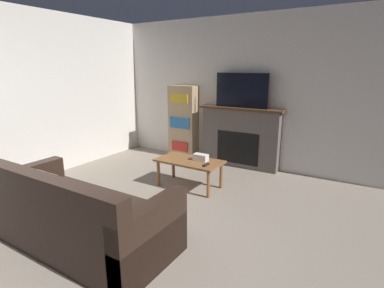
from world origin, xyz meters
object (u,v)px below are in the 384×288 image
Objects in this scene: tv at (241,90)px; couch at (76,218)px; fireplace at (240,137)px; coffee_table at (189,164)px; bookshelf at (183,122)px.

tv is 3.46m from couch.
fireplace is 0.75× the size of couch.
fireplace is 1.38m from coffee_table.
fireplace is 1.25m from bookshelf.
tv is (-0.00, -0.02, 0.85)m from fireplace.
bookshelf reaches higher than coffee_table.
tv reaches higher than fireplace.
bookshelf is (-0.78, 3.24, 0.44)m from couch.
bookshelf reaches higher than couch.
tv is 1.41m from bookshelf.
couch is (-0.46, -3.24, -1.12)m from tv.
tv reaches higher than coffee_table.
couch is 2.05× the size of coffee_table.
fireplace reaches higher than couch.
tv reaches higher than couch.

